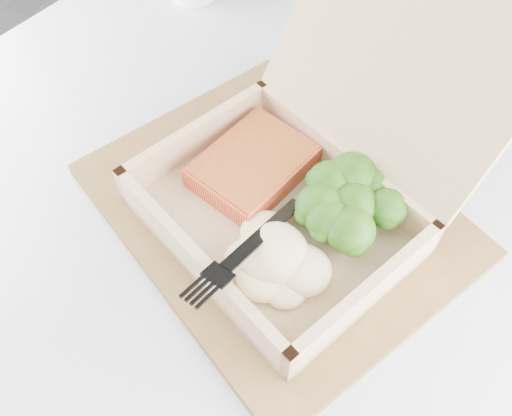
% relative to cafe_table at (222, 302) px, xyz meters
% --- Properties ---
extents(cafe_table, '(0.97, 0.97, 0.73)m').
position_rel_cafe_table_xyz_m(cafe_table, '(0.00, 0.00, 0.00)').
color(cafe_table, black).
rests_on(cafe_table, floor).
extents(serving_tray, '(0.43, 0.40, 0.01)m').
position_rel_cafe_table_xyz_m(serving_tray, '(0.05, 0.03, 0.20)').
color(serving_tray, brown).
rests_on(serving_tray, cafe_table).
extents(takeout_container, '(0.34, 0.36, 0.20)m').
position_rel_cafe_table_xyz_m(takeout_container, '(0.08, 0.05, 0.25)').
color(takeout_container, tan).
rests_on(takeout_container, serving_tray).
extents(salmon_fillet, '(0.11, 0.13, 0.02)m').
position_rel_cafe_table_xyz_m(salmon_fillet, '(0.02, 0.05, 0.22)').
color(salmon_fillet, '#FF5F31').
rests_on(salmon_fillet, takeout_container).
extents(broccoli_pile, '(0.11, 0.11, 0.04)m').
position_rel_cafe_table_xyz_m(broccoli_pile, '(0.13, 0.04, 0.23)').
color(broccoli_pile, '#3B7419').
rests_on(broccoli_pile, takeout_container).
extents(mashed_potatoes, '(0.10, 0.09, 0.04)m').
position_rel_cafe_table_xyz_m(mashed_potatoes, '(0.08, -0.03, 0.23)').
color(mashed_potatoes, beige).
rests_on(mashed_potatoes, takeout_container).
extents(plastic_fork, '(0.05, 0.16, 0.03)m').
position_rel_cafe_table_xyz_m(plastic_fork, '(0.07, -0.01, 0.24)').
color(plastic_fork, black).
rests_on(plastic_fork, mashed_potatoes).
extents(receipt, '(0.10, 0.16, 0.00)m').
position_rel_cafe_table_xyz_m(receipt, '(0.09, 0.20, 0.19)').
color(receipt, white).
rests_on(receipt, cafe_table).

